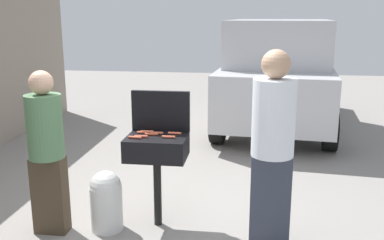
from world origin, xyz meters
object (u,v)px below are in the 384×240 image
Objects in this scene: bbq_grill at (157,151)px; hot_dog_0 at (169,137)px; hot_dog_3 at (147,131)px; hot_dog_5 at (151,134)px; propane_tank at (106,199)px; parked_minivan at (278,73)px; person_left at (46,147)px; hot_dog_1 at (143,132)px; hot_dog_4 at (135,137)px; hot_dog_6 at (157,133)px; hot_dog_2 at (175,133)px; person_right at (272,143)px; hot_dog_7 at (141,136)px.

hot_dog_0 reaches higher than bbq_grill.
hot_dog_3 and hot_dog_5 have the same top height.
parked_minivan is (1.91, 4.58, 0.70)m from propane_tank.
person_left is at bearing -154.32° from hot_dog_3.
bbq_grill is 0.70m from propane_tank.
hot_dog_1 and hot_dog_3 have the same top height.
hot_dog_4 is (-0.32, -0.06, 0.00)m from hot_dog_0.
parked_minivan is at bearing 71.60° from hot_dog_6.
hot_dog_2 and hot_dog_4 have the same top height.
person_right is (1.31, -0.14, 0.04)m from hot_dog_4.
person_right is (1.12, -0.24, 0.20)m from bbq_grill.
hot_dog_1 is at bearing -177.91° from hot_dog_2.
hot_dog_2 and hot_dog_7 have the same top height.
hot_dog_5 is at bearing 49.13° from hot_dog_7.
hot_dog_6 is at bearing -175.85° from hot_dog_2.
hot_dog_1 is at bearing -123.76° from hot_dog_3.
hot_dog_1 and hot_dog_2 have the same top height.
bbq_grill is 1.53× the size of propane_tank.
bbq_grill is 1.16m from person_right.
hot_dog_2 is at bearing 2.09° from hot_dog_1.
hot_dog_2 reaches higher than bbq_grill.
hot_dog_4 and hot_dog_6 have the same top height.
hot_dog_2 is at bearing 76.11° from hot_dog_0.
hot_dog_5 is 0.07× the size of person_right.
hot_dog_4 is 1.00× the size of hot_dog_5.
person_left is (-1.00, -0.38, -0.08)m from hot_dog_6.
propane_tank is at bearing 7.89° from person_right.
hot_dog_2 is (0.32, 0.01, 0.00)m from hot_dog_1.
hot_dog_6 is 1.18m from person_right.
person_right is (0.95, -0.34, 0.04)m from hot_dog_2.
hot_dog_1 is 0.15m from hot_dog_7.
person_left is (-0.53, -0.12, 0.56)m from propane_tank.
hot_dog_6 is 0.19m from hot_dog_7.
hot_dog_2 is 1.00× the size of hot_dog_7.
parked_minivan is at bearing 72.18° from bbq_grill.
propane_tank is (-0.36, -0.31, -0.63)m from hot_dog_3.
person_left is at bearing -164.03° from bbq_grill.
parked_minivan reaches higher than person_right.
hot_dog_1 is 1.31m from person_right.
parked_minivan is at bearing 73.74° from hot_dog_2.
hot_dog_4 is 0.03× the size of parked_minivan.
hot_dog_1 is at bearing 148.96° from hot_dog_5.
hot_dog_6 is (0.17, 0.19, 0.00)m from hot_dog_4.
hot_dog_2 is 0.08× the size of person_left.
person_right reaches higher than hot_dog_3.
hot_dog_6 reaches higher than propane_tank.
hot_dog_4 is (-0.06, -0.23, 0.00)m from hot_dog_3.
propane_tank is (-0.30, -0.07, -0.63)m from hot_dog_4.
parked_minivan is (1.26, 4.31, 0.07)m from hot_dog_2.
hot_dog_0 is 0.21× the size of propane_tank.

